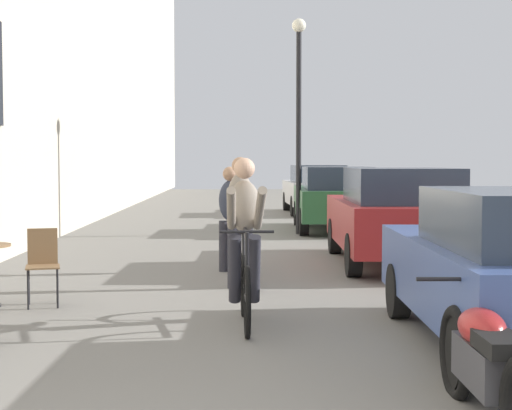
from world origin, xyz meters
TOP-DOWN VIEW (x-y plane):
  - cafe_chair_far_toward_wall at (-1.56, 6.34)m, footprint 0.46×0.46m
  - cyclist_on_bicycle at (0.77, 5.28)m, footprint 0.52×1.76m
  - pedestrian_near at (0.74, 7.53)m, footprint 0.38×0.30m
  - pedestrian_mid at (0.59, 9.10)m, footprint 0.34×0.24m
  - street_lamp at (2.12, 15.24)m, footprint 0.32×0.32m
  - parked_car_second at (3.25, 9.78)m, footprint 1.98×4.46m
  - parked_car_third at (3.07, 16.10)m, footprint 1.94×4.38m
  - parked_car_fourth at (3.24, 22.28)m, footprint 1.89×4.36m
  - parked_motorcycle at (2.24, 1.98)m, footprint 0.62×2.15m

SIDE VIEW (x-z plane):
  - parked_motorcycle at x=2.24m, z-range -0.05..0.86m
  - cafe_chair_far_toward_wall at x=-1.56m, z-range 0.07..0.96m
  - parked_car_third at x=3.07m, z-range 0.03..1.57m
  - parked_car_fourth at x=3.24m, z-range 0.03..1.57m
  - cyclist_on_bicycle at x=0.77m, z-range -0.06..1.68m
  - parked_car_second at x=3.25m, z-range 0.03..1.60m
  - pedestrian_mid at x=0.59m, z-range 0.10..1.69m
  - pedestrian_near at x=0.74m, z-range 0.11..1.84m
  - street_lamp at x=2.12m, z-range 0.66..5.56m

